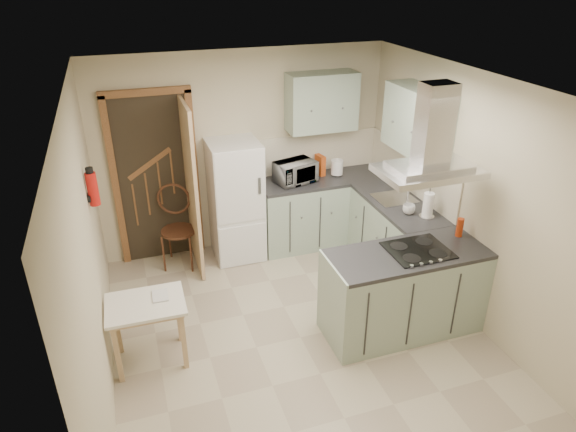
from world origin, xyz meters
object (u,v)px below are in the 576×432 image
object	(u,v)px
bentwood_chair	(178,231)
microwave	(295,172)
extractor_hood	(428,171)
fridge	(236,201)
peninsula	(404,291)
drop_leaf_table	(149,332)

from	to	relation	value
bentwood_chair	microwave	distance (m)	1.60
extractor_hood	microwave	distance (m)	2.16
fridge	extractor_hood	xyz separation A→B (m)	(1.32, -1.98, 0.97)
peninsula	microwave	world-z (taller)	microwave
extractor_hood	microwave	size ratio (longest dim) A/B	1.85
fridge	peninsula	world-z (taller)	fridge
peninsula	extractor_hood	size ratio (longest dim) A/B	1.72
drop_leaf_table	fridge	bearing A→B (deg)	54.43
fridge	bentwood_chair	size ratio (longest dim) A/B	1.61
fridge	extractor_hood	size ratio (longest dim) A/B	1.67
extractor_hood	microwave	world-z (taller)	extractor_hood
extractor_hood	peninsula	bearing A→B (deg)	180.00
peninsula	bentwood_chair	size ratio (longest dim) A/B	1.66
drop_leaf_table	microwave	xyz separation A→B (m)	(2.00, 1.63, 0.71)
peninsula	microwave	size ratio (longest dim) A/B	3.18
extractor_hood	drop_leaf_table	world-z (taller)	extractor_hood
peninsula	drop_leaf_table	xyz separation A→B (m)	(-2.46, 0.34, -0.12)
drop_leaf_table	microwave	distance (m)	2.68
extractor_hood	bentwood_chair	world-z (taller)	extractor_hood
fridge	peninsula	distance (m)	2.35
drop_leaf_table	bentwood_chair	size ratio (longest dim) A/B	0.75
peninsula	extractor_hood	bearing A→B (deg)	0.00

